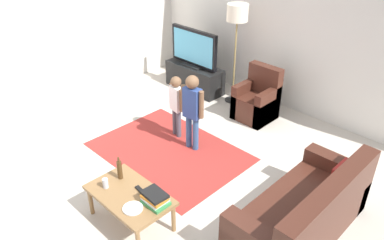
# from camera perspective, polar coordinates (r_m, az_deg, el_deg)

# --- Properties ---
(ground) EXTENTS (7.80, 7.80, 0.00)m
(ground) POSITION_cam_1_polar(r_m,az_deg,el_deg) (5.29, -4.63, -8.44)
(ground) COLOR beige
(wall_back) EXTENTS (6.00, 0.12, 2.70)m
(wall_back) POSITION_cam_1_polar(r_m,az_deg,el_deg) (6.76, 14.84, 12.51)
(wall_back) COLOR silver
(wall_back) RESTS_ON ground
(wall_left) EXTENTS (0.12, 6.00, 2.70)m
(wall_left) POSITION_cam_1_polar(r_m,az_deg,el_deg) (7.00, -21.88, 11.97)
(wall_left) COLOR silver
(wall_left) RESTS_ON ground
(area_rug) EXTENTS (2.20, 1.60, 0.01)m
(area_rug) POSITION_cam_1_polar(r_m,az_deg,el_deg) (5.76, -3.42, -4.67)
(area_rug) COLOR #9E2D28
(area_rug) RESTS_ON ground
(tv_stand) EXTENTS (1.20, 0.44, 0.50)m
(tv_stand) POSITION_cam_1_polar(r_m,az_deg,el_deg) (7.53, 0.38, 6.31)
(tv_stand) COLOR black
(tv_stand) RESTS_ON ground
(tv) EXTENTS (1.10, 0.28, 0.71)m
(tv) POSITION_cam_1_polar(r_m,az_deg,el_deg) (7.29, 0.28, 10.61)
(tv) COLOR black
(tv) RESTS_ON tv_stand
(couch) EXTENTS (0.80, 1.80, 0.86)m
(couch) POSITION_cam_1_polar(r_m,az_deg,el_deg) (4.48, 16.68, -13.46)
(couch) COLOR #472319
(couch) RESTS_ON ground
(armchair) EXTENTS (0.60, 0.60, 0.90)m
(armchair) POSITION_cam_1_polar(r_m,az_deg,el_deg) (6.60, 9.72, 2.74)
(armchair) COLOR #472319
(armchair) RESTS_ON ground
(floor_lamp) EXTENTS (0.36, 0.36, 1.78)m
(floor_lamp) POSITION_cam_1_polar(r_m,az_deg,el_deg) (6.67, 6.75, 14.81)
(floor_lamp) COLOR #262626
(floor_lamp) RESTS_ON ground
(child_near_tv) EXTENTS (0.34, 0.16, 1.01)m
(child_near_tv) POSITION_cam_1_polar(r_m,az_deg,el_deg) (5.84, -2.35, 2.83)
(child_near_tv) COLOR #4C4C59
(child_near_tv) RESTS_ON ground
(child_center) EXTENTS (0.40, 0.19, 1.19)m
(child_center) POSITION_cam_1_polar(r_m,az_deg,el_deg) (5.47, 0.03, 2.08)
(child_center) COLOR #33598C
(child_center) RESTS_ON ground
(coffee_table) EXTENTS (1.00, 0.60, 0.42)m
(coffee_table) POSITION_cam_1_polar(r_m,az_deg,el_deg) (4.46, -9.26, -11.26)
(coffee_table) COLOR olive
(coffee_table) RESTS_ON ground
(book_stack) EXTENTS (0.30, 0.23, 0.14)m
(book_stack) POSITION_cam_1_polar(r_m,az_deg,el_deg) (4.23, -5.51, -11.55)
(book_stack) COLOR #388C4C
(book_stack) RESTS_ON coffee_table
(bottle) EXTENTS (0.06, 0.06, 0.30)m
(bottle) POSITION_cam_1_polar(r_m,az_deg,el_deg) (4.59, -10.71, -7.26)
(bottle) COLOR #4C3319
(bottle) RESTS_ON coffee_table
(tv_remote) EXTENTS (0.18, 0.07, 0.02)m
(tv_remote) POSITION_cam_1_polar(r_m,az_deg,el_deg) (4.44, -7.68, -10.31)
(tv_remote) COLOR black
(tv_remote) RESTS_ON coffee_table
(soda_can) EXTENTS (0.07, 0.07, 0.12)m
(soda_can) POSITION_cam_1_polar(r_m,az_deg,el_deg) (4.52, -12.76, -9.16)
(soda_can) COLOR silver
(soda_can) RESTS_ON coffee_table
(plate) EXTENTS (0.22, 0.22, 0.02)m
(plate) POSITION_cam_1_polar(r_m,az_deg,el_deg) (4.23, -8.80, -12.87)
(plate) COLOR white
(plate) RESTS_ON coffee_table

